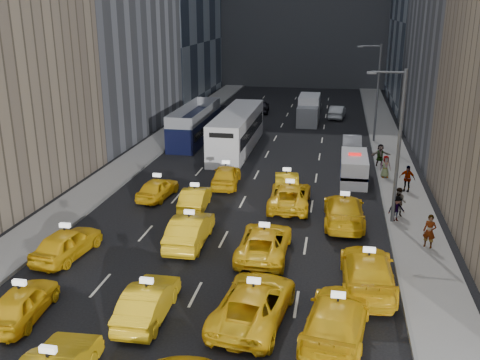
% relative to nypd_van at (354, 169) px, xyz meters
% --- Properties ---
extents(ground, '(160.00, 160.00, 0.00)m').
position_rel_nypd_van_xyz_m(ground, '(-7.20, -19.80, -0.95)').
color(ground, black).
rests_on(ground, ground).
extents(sidewalk_west, '(3.00, 90.00, 0.15)m').
position_rel_nypd_van_xyz_m(sidewalk_west, '(-17.70, 5.20, -0.87)').
color(sidewalk_west, gray).
rests_on(sidewalk_west, ground).
extents(sidewalk_east, '(3.00, 90.00, 0.15)m').
position_rel_nypd_van_xyz_m(sidewalk_east, '(3.30, 5.20, -0.87)').
color(sidewalk_east, gray).
rests_on(sidewalk_east, ground).
extents(curb_west, '(0.15, 90.00, 0.18)m').
position_rel_nypd_van_xyz_m(curb_west, '(-16.25, 5.20, -0.86)').
color(curb_west, slate).
rests_on(curb_west, ground).
extents(curb_east, '(0.15, 90.00, 0.18)m').
position_rel_nypd_van_xyz_m(curb_east, '(1.85, 5.20, -0.86)').
color(curb_east, slate).
rests_on(curb_east, ground).
extents(streetlight_near, '(2.15, 0.22, 9.00)m').
position_rel_nypd_van_xyz_m(streetlight_near, '(1.99, -7.80, 3.97)').
color(streetlight_near, '#595B60').
rests_on(streetlight_near, ground).
extents(streetlight_far, '(2.15, 0.22, 9.00)m').
position_rel_nypd_van_xyz_m(streetlight_far, '(1.99, 12.20, 3.97)').
color(streetlight_far, '#595B60').
rests_on(streetlight_far, ground).
extents(taxi_4, '(1.98, 4.26, 1.41)m').
position_rel_nypd_van_xyz_m(taxi_4, '(-13.63, -20.89, -0.24)').
color(taxi_4, yellow).
rests_on(taxi_4, ground).
extents(taxi_5, '(1.63, 4.50, 1.48)m').
position_rel_nypd_van_xyz_m(taxi_5, '(-8.61, -19.92, -0.21)').
color(taxi_5, yellow).
rests_on(taxi_5, ground).
extents(taxi_6, '(3.28, 5.92, 1.57)m').
position_rel_nypd_van_xyz_m(taxi_6, '(-4.33, -19.30, -0.16)').
color(taxi_6, yellow).
rests_on(taxi_6, ground).
extents(taxi_7, '(3.02, 5.87, 1.63)m').
position_rel_nypd_van_xyz_m(taxi_7, '(-1.00, -19.93, -0.13)').
color(taxi_7, yellow).
rests_on(taxi_7, ground).
extents(taxi_8, '(2.36, 4.66, 1.52)m').
position_rel_nypd_van_xyz_m(taxi_8, '(-14.57, -15.33, -0.19)').
color(taxi_8, yellow).
rests_on(taxi_8, ground).
extents(taxi_9, '(1.80, 4.96, 1.62)m').
position_rel_nypd_van_xyz_m(taxi_9, '(-8.84, -12.69, -0.14)').
color(taxi_9, yellow).
rests_on(taxi_9, ground).
extents(taxi_10, '(2.47, 5.32, 1.48)m').
position_rel_nypd_van_xyz_m(taxi_10, '(-4.73, -13.34, -0.21)').
color(taxi_10, yellow).
rests_on(taxi_10, ground).
extents(taxi_11, '(2.48, 5.82, 1.67)m').
position_rel_nypd_van_xyz_m(taxi_11, '(0.33, -15.79, -0.11)').
color(taxi_11, yellow).
rests_on(taxi_11, ground).
extents(taxi_12, '(2.09, 4.22, 1.38)m').
position_rel_nypd_van_xyz_m(taxi_12, '(-12.89, -6.09, -0.26)').
color(taxi_12, yellow).
rests_on(taxi_12, ground).
extents(taxi_13, '(1.83, 4.39, 1.41)m').
position_rel_nypd_van_xyz_m(taxi_13, '(-9.91, -7.61, -0.24)').
color(taxi_13, yellow).
rests_on(taxi_13, ground).
extents(taxi_14, '(2.61, 5.48, 1.51)m').
position_rel_nypd_van_xyz_m(taxi_14, '(-4.10, -6.12, -0.19)').
color(taxi_14, yellow).
rests_on(taxi_14, ground).
extents(taxi_15, '(2.48, 5.74, 1.65)m').
position_rel_nypd_van_xyz_m(taxi_15, '(-0.71, -8.30, -0.13)').
color(taxi_15, yellow).
rests_on(taxi_15, ground).
extents(taxi_16, '(2.18, 4.65, 1.54)m').
position_rel_nypd_van_xyz_m(taxi_16, '(-8.94, -2.76, -0.18)').
color(taxi_16, yellow).
rests_on(taxi_16, ground).
extents(taxi_17, '(2.09, 4.61, 1.47)m').
position_rel_nypd_van_xyz_m(taxi_17, '(-4.56, -3.51, -0.22)').
color(taxi_17, yellow).
rests_on(taxi_17, ground).
extents(nypd_van, '(2.32, 5.04, 2.10)m').
position_rel_nypd_van_xyz_m(nypd_van, '(0.00, 0.00, 0.00)').
color(nypd_van, silver).
rests_on(nypd_van, ground).
extents(double_decker, '(2.61, 11.02, 3.20)m').
position_rel_nypd_van_xyz_m(double_decker, '(-14.60, 10.03, 0.63)').
color(double_decker, black).
rests_on(double_decker, ground).
extents(city_bus, '(3.12, 13.24, 3.40)m').
position_rel_nypd_van_xyz_m(city_bus, '(-10.04, 7.38, 0.74)').
color(city_bus, silver).
rests_on(city_bus, ground).
extents(box_truck, '(3.00, 6.64, 2.93)m').
position_rel_nypd_van_xyz_m(box_truck, '(-4.49, 19.99, 0.49)').
color(box_truck, white).
rests_on(box_truck, ground).
extents(misc_car_0, '(1.60, 4.58, 1.51)m').
position_rel_nypd_van_xyz_m(misc_car_0, '(-0.01, 8.65, -0.19)').
color(misc_car_0, '#B7B8BF').
rests_on(misc_car_0, ground).
extents(misc_car_1, '(3.38, 5.99, 1.58)m').
position_rel_nypd_van_xyz_m(misc_car_1, '(-14.40, 20.49, -0.16)').
color(misc_car_1, black).
rests_on(misc_car_1, ground).
extents(misc_car_2, '(2.20, 4.81, 1.36)m').
position_rel_nypd_van_xyz_m(misc_car_2, '(-4.37, 26.73, -0.27)').
color(misc_car_2, gray).
rests_on(misc_car_2, ground).
extents(misc_car_3, '(2.08, 4.44, 1.47)m').
position_rel_nypd_van_xyz_m(misc_car_3, '(-10.39, 24.89, -0.21)').
color(misc_car_3, black).
rests_on(misc_car_3, ground).
extents(misc_car_4, '(1.97, 4.57, 1.46)m').
position_rel_nypd_van_xyz_m(misc_car_4, '(-1.43, 23.12, -0.22)').
color(misc_car_4, '#AEB2B6').
rests_on(misc_car_4, ground).
extents(pedestrian_0, '(0.78, 0.66, 1.80)m').
position_rel_nypd_van_xyz_m(pedestrian_0, '(3.66, -11.14, 0.10)').
color(pedestrian_0, gray).
rests_on(pedestrian_0, sidewalk_east).
extents(pedestrian_1, '(0.98, 0.77, 1.77)m').
position_rel_nypd_van_xyz_m(pedestrian_1, '(2.53, -6.88, 0.09)').
color(pedestrian_1, gray).
rests_on(pedestrian_1, sidewalk_east).
extents(pedestrian_2, '(1.07, 0.72, 1.54)m').
position_rel_nypd_van_xyz_m(pedestrian_2, '(2.31, -7.69, -0.03)').
color(pedestrian_2, gray).
rests_on(pedestrian_2, sidewalk_east).
extents(pedestrian_3, '(1.17, 0.86, 1.82)m').
position_rel_nypd_van_xyz_m(pedestrian_3, '(3.51, -2.06, 0.11)').
color(pedestrian_3, gray).
rests_on(pedestrian_3, sidewalk_east).
extents(pedestrian_4, '(0.87, 0.59, 1.64)m').
position_rel_nypd_van_xyz_m(pedestrian_4, '(2.30, 0.88, 0.02)').
color(pedestrian_4, gray).
rests_on(pedestrian_4, sidewalk_east).
extents(pedestrian_5, '(1.69, 0.90, 1.75)m').
position_rel_nypd_van_xyz_m(pedestrian_5, '(2.10, 3.83, 0.08)').
color(pedestrian_5, gray).
rests_on(pedestrian_5, sidewalk_east).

